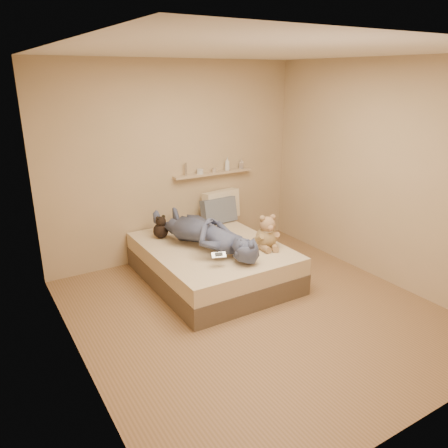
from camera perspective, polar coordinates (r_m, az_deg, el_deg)
room at (r=4.28m, az=4.54°, el=3.91°), size 3.80×3.80×3.80m
bed at (r=5.38m, az=-1.56°, el=-4.98°), size 1.50×1.90×0.45m
game_console at (r=4.65m, az=-0.69°, el=-4.06°), size 0.17×0.11×0.05m
teddy_bear at (r=5.16m, az=5.63°, el=-1.37°), size 0.34×0.34×0.42m
dark_plush at (r=5.53m, az=-8.25°, el=-0.55°), size 0.19×0.19×0.30m
pillow_cream at (r=6.21m, az=-0.38°, el=2.53°), size 0.57×0.26×0.41m
pillow_grey at (r=6.04m, az=-0.69°, el=1.76°), size 0.51×0.23×0.36m
person at (r=5.16m, az=-2.55°, el=-1.06°), size 0.90×1.70×0.39m
wall_shelf at (r=6.12m, az=-1.41°, el=6.64°), size 1.20×0.12×0.03m
shelf_bottles at (r=6.17m, az=-0.35°, el=7.56°), size 0.95×0.10×0.19m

